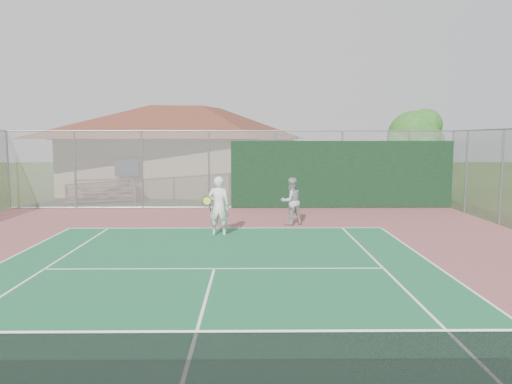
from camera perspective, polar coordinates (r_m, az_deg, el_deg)
tennis_net at (r=6.12m, az=-9.46°, el=-19.70°), size 11.85×0.08×1.10m
back_fence at (r=22.50m, az=2.51°, el=2.34°), size 20.08×0.11×3.53m
side_fence_right at (r=20.17m, az=26.27°, el=1.50°), size 0.08×9.00×3.50m
clubhouse at (r=30.18m, az=-7.84°, el=5.84°), size 14.67×10.58×5.95m
bleachers at (r=25.89m, az=-17.02°, el=0.19°), size 3.53×2.68×1.12m
tree at (r=28.90m, az=17.77°, el=5.82°), size 3.42×3.24×4.77m
player_white_front at (r=16.26m, az=-4.30°, el=-1.64°), size 0.89×0.61×1.92m
player_grey_back at (r=18.25m, az=4.04°, el=-1.11°), size 1.04×0.95×1.72m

